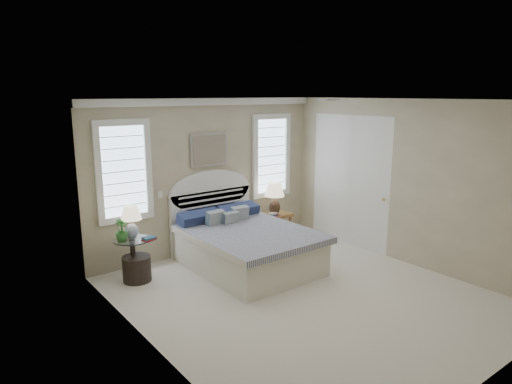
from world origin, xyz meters
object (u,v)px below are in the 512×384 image
at_px(nightstand_right, 277,221).
at_px(side_table_left, 133,254).
at_px(lamp_left, 131,218).
at_px(lamp_right, 274,195).
at_px(floor_pot, 137,269).
at_px(bed, 244,243).

bearing_deg(nightstand_right, side_table_left, -178.06).
height_order(nightstand_right, lamp_left, lamp_left).
bearing_deg(lamp_right, floor_pot, -175.90).
xyz_separation_m(nightstand_right, lamp_left, (-2.93, -0.07, 0.56)).
bearing_deg(lamp_right, lamp_left, -178.83).
bearing_deg(nightstand_right, bed, -151.97).
bearing_deg(lamp_right, bed, -150.80).
bearing_deg(floor_pot, lamp_right, 4.10).
relative_size(side_table_left, lamp_left, 1.22).
height_order(floor_pot, lamp_right, lamp_right).
relative_size(bed, floor_pot, 5.35).
height_order(nightstand_right, lamp_right, lamp_right).
height_order(nightstand_right, floor_pot, nightstand_right).
relative_size(lamp_left, lamp_right, 0.84).
bearing_deg(side_table_left, floor_pot, -89.34).
distance_m(bed, floor_pot, 1.73).
relative_size(side_table_left, lamp_right, 1.02).
relative_size(side_table_left, floor_pot, 1.48).
bearing_deg(bed, lamp_left, 159.20).
bearing_deg(bed, nightstand_right, 28.03).
bearing_deg(side_table_left, bed, -19.74).
relative_size(nightstand_right, lamp_right, 0.86).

